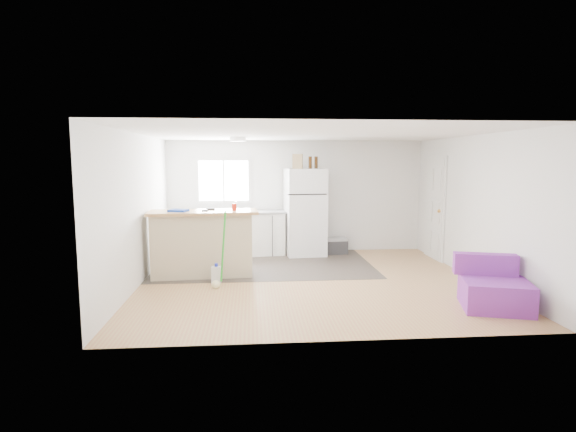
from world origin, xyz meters
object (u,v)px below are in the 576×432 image
object	(u,v)px
peninsula	(202,243)
bottle_right	(316,163)
bottle_left	(310,163)
cooler	(336,246)
cleaner_jug	(216,274)
cardboard_box	(298,161)
kitchen_cabinets	(236,233)
blue_tray	(178,210)
refrigerator	(305,212)
mop	(218,273)
purple_seat	(493,289)
red_cup	(234,207)

from	to	relation	value
peninsula	bottle_right	world-z (taller)	bottle_right
peninsula	bottle_left	distance (m)	2.89
cooler	cleaner_jug	xyz separation A→B (m)	(-2.37, -2.12, -0.04)
peninsula	cardboard_box	bearing A→B (deg)	37.00
kitchen_cabinets	blue_tray	size ratio (longest dim) A/B	7.06
refrigerator	blue_tray	size ratio (longest dim) A/B	6.03
cleaner_jug	cardboard_box	xyz separation A→B (m)	(1.53, 2.05, 1.82)
peninsula	bottle_left	bearing A→B (deg)	32.60
cleaner_jug	bottle_left	size ratio (longest dim) A/B	1.30
peninsula	cleaner_jug	distance (m)	0.72
cardboard_box	cooler	bearing A→B (deg)	4.71
cardboard_box	bottle_left	world-z (taller)	cardboard_box
kitchen_cabinets	cleaner_jug	bearing A→B (deg)	-102.02
blue_tray	cleaner_jug	bearing A→B (deg)	-32.99
cooler	bottle_left	size ratio (longest dim) A/B	1.94
mop	cooler	bearing A→B (deg)	25.08
kitchen_cabinets	peninsula	xyz separation A→B (m)	(-0.52, -1.67, 0.10)
cleaner_jug	refrigerator	bearing A→B (deg)	61.19
purple_seat	red_cup	xyz separation A→B (m)	(-3.54, 2.03, 0.94)
red_cup	cooler	bearing A→B (deg)	37.78
refrigerator	red_cup	xyz separation A→B (m)	(-1.41, -1.61, 0.28)
purple_seat	red_cup	bearing A→B (deg)	166.38
mop	kitchen_cabinets	bearing A→B (deg)	64.66
cooler	cleaner_jug	size ratio (longest dim) A/B	1.49
refrigerator	purple_seat	world-z (taller)	refrigerator
kitchen_cabinets	bottle_right	bearing A→B (deg)	-8.80
kitchen_cabinets	red_cup	size ratio (longest dim) A/B	17.65
cleaner_jug	bottle_right	distance (m)	3.35
purple_seat	mop	size ratio (longest dim) A/B	0.83
peninsula	red_cup	bearing A→B (deg)	-4.49
mop	red_cup	xyz separation A→B (m)	(0.23, 0.77, 0.96)
peninsula	blue_tray	world-z (taller)	blue_tray
peninsula	cleaner_jug	world-z (taller)	peninsula
peninsula	refrigerator	size ratio (longest dim) A/B	1.04
kitchen_cabinets	cleaner_jug	size ratio (longest dim) A/B	6.51
bottle_left	blue_tray	bearing A→B (deg)	-146.80
kitchen_cabinets	blue_tray	world-z (taller)	kitchen_cabinets
kitchen_cabinets	cleaner_jug	world-z (taller)	kitchen_cabinets
kitchen_cabinets	refrigerator	xyz separation A→B (m)	(1.45, -0.07, 0.44)
refrigerator	cardboard_box	world-z (taller)	cardboard_box
peninsula	refrigerator	world-z (taller)	refrigerator
refrigerator	cardboard_box	size ratio (longest dim) A/B	6.03
kitchen_cabinets	purple_seat	bearing A→B (deg)	-51.65
peninsula	blue_tray	size ratio (longest dim) A/B	6.25
mop	bottle_right	bearing A→B (deg)	30.86
cleaner_jug	mop	world-z (taller)	mop
refrigerator	purple_seat	bearing A→B (deg)	-64.81
cleaner_jug	cooler	bearing A→B (deg)	51.74
peninsula	red_cup	distance (m)	0.83
mop	cardboard_box	size ratio (longest dim) A/B	4.09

